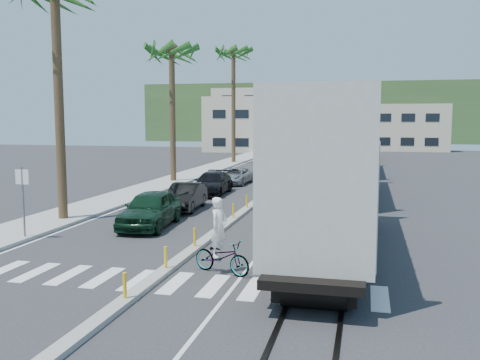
% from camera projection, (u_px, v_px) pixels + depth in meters
% --- Properties ---
extents(ground, '(140.00, 140.00, 0.00)m').
position_uv_depth(ground, '(177.00, 264.00, 18.27)').
color(ground, '#28282B').
rests_on(ground, ground).
extents(sidewalk, '(3.00, 90.00, 0.15)m').
position_uv_depth(sidewalk, '(184.00, 177.00, 44.37)').
color(sidewalk, gray).
rests_on(sidewalk, ground).
extents(rails, '(1.56, 100.00, 0.06)m').
position_uv_depth(rails, '(351.00, 178.00, 44.18)').
color(rails, black).
rests_on(rails, ground).
extents(median, '(0.45, 60.00, 0.85)m').
position_uv_depth(median, '(275.00, 188.00, 37.55)').
color(median, gray).
rests_on(median, ground).
extents(crosswalk, '(14.00, 2.20, 0.01)m').
position_uv_depth(crosswalk, '(154.00, 281.00, 16.34)').
color(crosswalk, silver).
rests_on(crosswalk, ground).
extents(lane_markings, '(9.42, 90.00, 0.01)m').
position_uv_depth(lane_markings, '(259.00, 180.00, 42.92)').
color(lane_markings, silver).
rests_on(lane_markings, ground).
extents(freight_train, '(3.00, 60.94, 5.85)m').
position_uv_depth(freight_train, '(350.00, 146.00, 39.35)').
color(freight_train, '#BAB6AA').
rests_on(freight_train, ground).
extents(palm_trees, '(3.50, 37.20, 13.75)m').
position_uv_depth(palm_trees, '(177.00, 41.00, 40.81)').
color(palm_trees, brown).
rests_on(palm_trees, ground).
extents(street_sign, '(0.60, 0.08, 3.00)m').
position_uv_depth(street_sign, '(23.00, 192.00, 21.65)').
color(street_sign, slate).
rests_on(street_sign, ground).
extents(buildings, '(38.00, 27.00, 10.00)m').
position_uv_depth(buildings, '(289.00, 121.00, 88.48)').
color(buildings, beige).
rests_on(buildings, ground).
extents(hillside, '(80.00, 20.00, 12.00)m').
position_uv_depth(hillside, '(338.00, 113.00, 114.21)').
color(hillside, '#385628').
rests_on(hillside, ground).
extents(car_lead, '(2.70, 5.20, 1.67)m').
position_uv_depth(car_lead, '(150.00, 209.00, 24.39)').
color(car_lead, black).
rests_on(car_lead, ground).
extents(car_second, '(2.10, 4.56, 1.44)m').
position_uv_depth(car_second, '(185.00, 197.00, 28.97)').
color(car_second, black).
rests_on(car_second, ground).
extents(car_third, '(2.24, 5.05, 1.44)m').
position_uv_depth(car_third, '(212.00, 183.00, 34.86)').
color(car_third, black).
rests_on(car_third, ground).
extents(car_rear, '(2.60, 4.64, 1.21)m').
position_uv_depth(car_rear, '(235.00, 176.00, 40.29)').
color(car_rear, '#95989A').
rests_on(car_rear, ground).
extents(cyclist, '(2.13, 2.59, 2.47)m').
position_uv_depth(cyclist, '(221.00, 250.00, 17.11)').
color(cyclist, '#9EA0A5').
rests_on(cyclist, ground).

